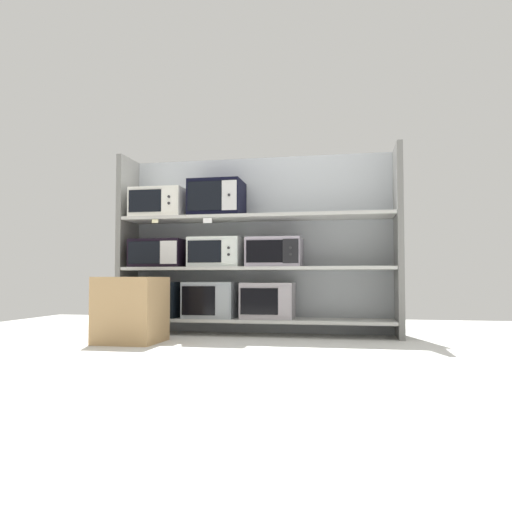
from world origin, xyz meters
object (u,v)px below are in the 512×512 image
at_px(microwave_6, 161,204).
at_px(shipping_carton, 131,310).
at_px(microwave_7, 217,199).
at_px(microwave_1, 211,300).
at_px(microwave_3, 160,254).
at_px(microwave_5, 275,252).
at_px(microwave_2, 268,301).
at_px(microwave_0, 157,299).
at_px(microwave_4, 216,252).

distance_m(microwave_6, shipping_carton, 1.18).
bearing_deg(microwave_7, microwave_1, 179.95).
distance_m(microwave_1, microwave_3, 0.66).
xyz_separation_m(microwave_6, shipping_carton, (0.03, -0.69, -0.96)).
height_order(microwave_5, shipping_carton, microwave_5).
bearing_deg(microwave_3, microwave_2, 0.01).
height_order(microwave_0, microwave_4, microwave_4).
xyz_separation_m(microwave_3, microwave_5, (1.10, 0.00, 0.00)).
distance_m(microwave_2, microwave_5, 0.44).
xyz_separation_m(microwave_5, microwave_7, (-0.54, -0.00, 0.50)).
distance_m(microwave_3, shipping_carton, 0.84).
distance_m(microwave_1, microwave_4, 0.44).
bearing_deg(microwave_5, microwave_2, 179.84).
distance_m(microwave_3, microwave_5, 1.10).
distance_m(microwave_4, microwave_7, 0.50).
relative_size(microwave_0, microwave_7, 0.93).
distance_m(microwave_2, microwave_3, 1.13).
xyz_separation_m(microwave_3, microwave_7, (0.56, -0.00, 0.51)).
xyz_separation_m(microwave_2, shipping_carton, (-1.01, -0.69, -0.05)).
bearing_deg(microwave_1, microwave_6, 179.99).
bearing_deg(microwave_4, microwave_2, 0.01).
bearing_deg(shipping_carton, microwave_6, 92.60).
relative_size(microwave_4, shipping_carton, 0.90).
distance_m(microwave_6, microwave_7, 0.56).
height_order(microwave_1, microwave_4, microwave_4).
distance_m(microwave_2, microwave_6, 1.38).
bearing_deg(microwave_7, microwave_5, 0.01).
bearing_deg(microwave_5, shipping_carton, -147.21).
xyz_separation_m(microwave_2, microwave_6, (-1.04, -0.00, 0.91)).
height_order(microwave_4, microwave_6, microwave_6).
relative_size(microwave_1, microwave_3, 0.95).
height_order(microwave_0, microwave_3, microwave_3).
bearing_deg(microwave_1, microwave_4, 0.17).
distance_m(microwave_5, microwave_7, 0.74).
height_order(microwave_2, microwave_5, microwave_5).
bearing_deg(microwave_0, microwave_1, 0.02).
bearing_deg(microwave_7, microwave_3, 179.99).
bearing_deg(microwave_0, microwave_2, 0.03).
xyz_separation_m(microwave_4, shipping_carton, (-0.52, -0.69, -0.49)).
bearing_deg(microwave_5, microwave_4, 179.99).
bearing_deg(shipping_carton, microwave_5, 32.79).
relative_size(microwave_3, microwave_6, 1.00).
relative_size(microwave_2, microwave_5, 0.97).
relative_size(microwave_5, microwave_7, 1.02).
bearing_deg(microwave_3, microwave_1, -0.00).
relative_size(microwave_6, microwave_7, 1.03).
bearing_deg(shipping_carton, microwave_1, 55.74).
xyz_separation_m(microwave_4, microwave_7, (0.01, -0.00, 0.50)).
distance_m(microwave_0, microwave_7, 1.10).
relative_size(microwave_0, microwave_6, 0.90).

